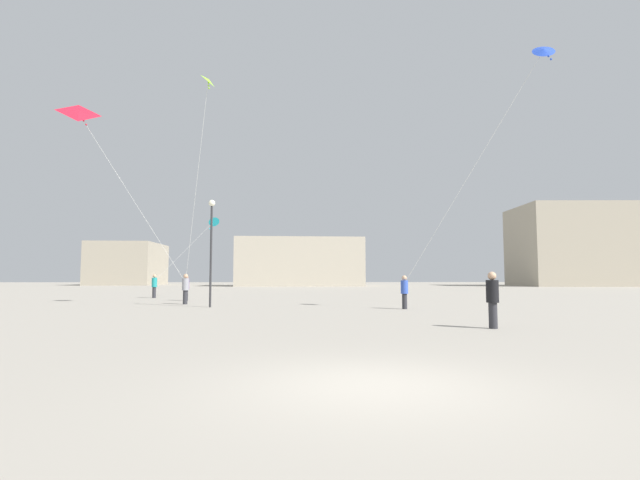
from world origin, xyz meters
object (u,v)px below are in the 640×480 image
Objects in this scene: person_in_black at (493,297)px; kite_cyan_diamond at (213,222)px; person_in_grey at (185,288)px; person_in_teal at (154,285)px; person_in_purple at (186,287)px; building_right_hall at (590,246)px; lamppost_east at (211,236)px; person_in_blue at (404,291)px; building_centre_hall at (299,262)px; kite_crimson_delta at (80,115)px; kite_lime_diamond at (208,82)px; kite_cobalt_diamond at (542,53)px; building_left_hall at (128,264)px.

kite_cyan_diamond is (-13.16, 24.06, 5.13)m from person_in_black.
person_in_grey is 11.15m from kite_cyan_diamond.
person_in_grey is (4.52, -8.96, -0.02)m from person_in_teal.
building_right_hall reaches higher than person_in_purple.
lamppost_east is (-58.93, -59.52, -3.54)m from building_right_hall.
person_in_blue is 65.67m from building_centre_hall.
person_in_teal is at bearing 155.36° from person_in_black.
kite_cyan_diamond is 13.18m from lamppost_east.
kite_cyan_diamond is 0.52× the size of kite_crimson_delta.
building_right_hall is at bearing 45.11° from kite_lime_diamond.
lamppost_east is (2.99, -7.28, 2.89)m from person_in_purple.
kite_crimson_delta is (-18.57, 11.88, 9.79)m from person_in_black.
building_right_hall is (61.91, 52.24, 6.43)m from person_in_purple.
kite_lime_diamond reaches higher than person_in_blue.
kite_cobalt_diamond is at bearing 77.67° from person_in_black.
kite_cobalt_diamond reaches higher than person_in_black.
kite_crimson_delta is at bearing -31.26° from person_in_purple.
building_right_hall reaches higher than lamppost_east.
person_in_teal is 1.06× the size of person_in_purple.
person_in_grey is 83.44m from building_right_hall.
person_in_purple is 7.59m from kite_cyan_diamond.
person_in_grey is at bearing 124.92° from lamppost_east.
kite_cobalt_diamond reaches higher than person_in_grey.
building_right_hall is (90.00, -16.26, 3.03)m from building_left_hall.
person_in_grey reaches higher than person_in_blue.
person_in_black is 19.20m from person_in_grey.
person_in_black is 85.74m from building_right_hall.
building_left_hall is (-42.04, 87.04, 3.38)m from person_in_black.
building_left_hall is at bearing 25.42° from person_in_grey.
kite_cobalt_diamond is at bearing -17.38° from kite_lime_diamond.
person_in_black is at bearing 40.44° from person_in_purple.
person_in_black is at bearing -64.22° from building_left_hall.
kite_cobalt_diamond is at bearing -80.67° from building_centre_hall.
building_left_hall is (-28.88, 62.99, -1.75)m from kite_cyan_diamond.
kite_lime_diamond is at bearing 23.49° from person_in_purple.
kite_crimson_delta is 88.92m from building_right_hall.
building_left_hall is at bearing 66.34° from person_in_teal.
person_in_purple is at bearing 147.07° from kite_cobalt_diamond.
building_left_hall is at bearing 114.63° from kite_cyan_diamond.
building_left_hall is at bearing -154.24° from person_in_purple.
person_in_purple is 74.12m from building_left_hall.
building_centre_hall is at bearing 175.88° from building_right_hall.
person_in_black is 1.02× the size of person_in_purple.
kite_cobalt_diamond is at bearing -123.46° from building_right_hall.
kite_cobalt_diamond reaches higher than building_centre_hall.
building_left_hall is 81.91m from lamppost_east.
building_left_hall reaches higher than lamppost_east.
person_in_purple is 12.72m from kite_crimson_delta.
kite_cobalt_diamond is at bearing -59.71° from building_left_hall.
person_in_teal is 0.11× the size of building_left_hall.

